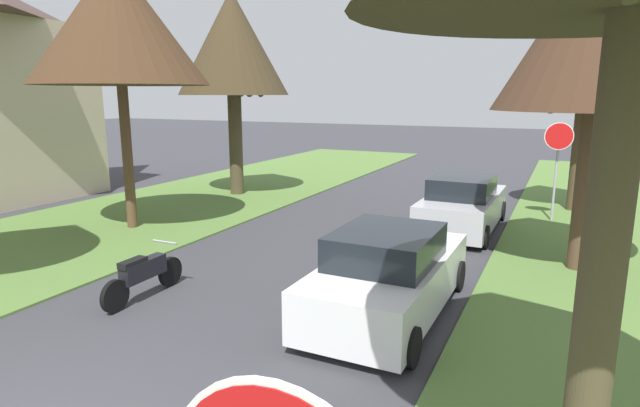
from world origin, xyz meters
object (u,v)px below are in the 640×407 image
street_tree_left_mid_b (232,45)px  parked_motorcycle (143,274)px  street_tree_right_mid_a (602,21)px  parked_sedan_silver (462,205)px  parked_sedan_white (389,275)px  stop_sign_far (558,150)px  street_tree_left_mid_a (117,22)px  street_tree_right_mid_b (588,47)px

street_tree_left_mid_b → parked_motorcycle: bearing=-65.4°
street_tree_right_mid_a → parked_sedan_silver: size_ratio=1.59×
street_tree_left_mid_b → parked_sedan_white: street_tree_left_mid_b is taller
street_tree_left_mid_b → parked_sedan_white: 12.93m
street_tree_right_mid_a → stop_sign_far: bearing=98.0°
stop_sign_far → parked_sedan_white: (-2.38, -8.62, -1.47)m
stop_sign_far → street_tree_left_mid_a: 13.00m
street_tree_left_mid_b → parked_motorcycle: size_ratio=3.64×
parked_sedan_white → parked_motorcycle: bearing=-163.3°
street_tree_left_mid_b → stop_sign_far: bearing=2.3°
parked_sedan_white → street_tree_right_mid_a: bearing=53.0°
street_tree_right_mid_b → parked_sedan_silver: street_tree_right_mid_b is taller
parked_sedan_white → street_tree_left_mid_a: bearing=163.5°
street_tree_right_mid_b → parked_motorcycle: bearing=-121.8°
street_tree_right_mid_a → parked_sedan_white: street_tree_right_mid_a is taller
parked_sedan_silver → parked_motorcycle: size_ratio=2.15×
parked_sedan_white → parked_motorcycle: parked_sedan_white is taller
stop_sign_far → street_tree_left_mid_b: 11.66m
parked_sedan_white → parked_sedan_silver: bearing=89.3°
street_tree_right_mid_b → parked_motorcycle: 14.76m
street_tree_left_mid_a → stop_sign_far: bearing=29.0°
street_tree_right_mid_b → parked_sedan_white: (-2.94, -10.55, -4.53)m
street_tree_right_mid_a → parked_sedan_silver: street_tree_right_mid_a is taller
street_tree_right_mid_b → street_tree_left_mid_a: bearing=-145.1°
stop_sign_far → parked_sedan_silver: bearing=-136.9°
street_tree_left_mid_b → parked_sedan_white: bearing=-43.0°
parked_motorcycle → street_tree_right_mid_b: bearing=58.2°
parked_sedan_white → street_tree_left_mid_b: bearing=137.0°
stop_sign_far → parked_motorcycle: (-6.80, -9.94, -1.71)m
stop_sign_far → street_tree_right_mid_b: (0.56, 1.94, 3.06)m
stop_sign_far → parked_sedan_white: 9.06m
street_tree_right_mid_b → street_tree_left_mid_b: (-11.71, -2.39, 0.34)m
stop_sign_far → street_tree_right_mid_b: size_ratio=0.43×
street_tree_right_mid_b → parked_sedan_white: street_tree_right_mid_b is taller
street_tree_right_mid_a → street_tree_left_mid_a: 11.69m
street_tree_left_mid_a → parked_sedan_white: 10.23m
street_tree_right_mid_a → parked_motorcycle: 10.33m
street_tree_right_mid_a → parked_sedan_white: (-3.02, -4.02, -4.53)m
parked_sedan_white → parked_motorcycle: 4.62m
street_tree_left_mid_b → street_tree_right_mid_a: bearing=-19.4°
street_tree_left_mid_a → parked_sedan_silver: (8.64, 3.92, -4.99)m
stop_sign_far → street_tree_left_mid_a: street_tree_left_mid_a is taller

